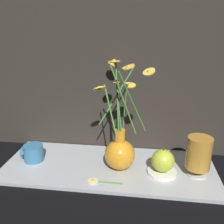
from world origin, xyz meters
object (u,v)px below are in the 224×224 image
object	(u,v)px
yellow_mug	(33,153)
orange_fruit	(163,161)
tea_glass	(199,154)
vase_with_flowers	(120,150)

from	to	relation	value
yellow_mug	orange_fruit	xyz separation A→B (m)	(0.49, -0.03, 0.02)
yellow_mug	tea_glass	xyz separation A→B (m)	(0.61, -0.02, 0.05)
tea_glass	yellow_mug	bearing A→B (deg)	178.29
yellow_mug	tea_glass	size ratio (longest dim) A/B	0.60
yellow_mug	orange_fruit	world-z (taller)	orange_fruit
vase_with_flowers	yellow_mug	size ratio (longest dim) A/B	4.72
vase_with_flowers	orange_fruit	xyz separation A→B (m)	(0.15, -0.01, -0.02)
tea_glass	orange_fruit	distance (m)	0.12
yellow_mug	tea_glass	distance (m)	0.61
yellow_mug	orange_fruit	bearing A→B (deg)	-3.06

